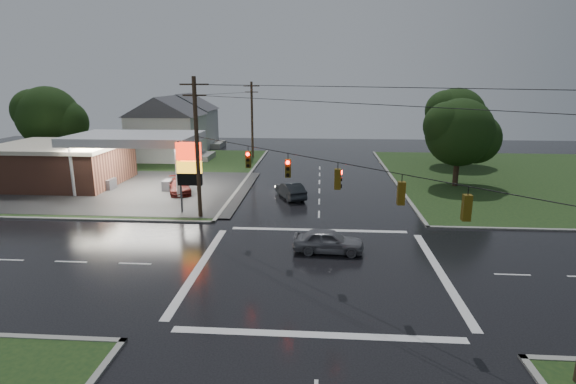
# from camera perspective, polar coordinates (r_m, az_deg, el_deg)

# --- Properties ---
(ground) EXTENTS (120.00, 120.00, 0.00)m
(ground) POSITION_cam_1_polar(r_m,az_deg,el_deg) (26.64, 3.84, -9.72)
(ground) COLOR black
(ground) RESTS_ON ground
(grass_nw) EXTENTS (36.00, 36.00, 0.08)m
(grass_nw) POSITION_cam_1_polar(r_m,az_deg,el_deg) (57.69, -22.77, 2.28)
(grass_nw) COLOR #193216
(grass_nw) RESTS_ON ground
(grass_ne) EXTENTS (36.00, 36.00, 0.08)m
(grass_ne) POSITION_cam_1_polar(r_m,az_deg,el_deg) (57.70, 30.82, 1.38)
(grass_ne) COLOR #193216
(grass_ne) RESTS_ON ground
(gas_station) EXTENTS (26.20, 18.00, 5.60)m
(gas_station) POSITION_cam_1_polar(r_m,az_deg,el_deg) (51.66, -25.80, 3.54)
(gas_station) COLOR #2D2D2D
(gas_station) RESTS_ON ground
(pylon_sign) EXTENTS (2.00, 0.35, 6.00)m
(pylon_sign) POSITION_cam_1_polar(r_m,az_deg,el_deg) (37.04, -12.43, 3.28)
(pylon_sign) COLOR #59595E
(pylon_sign) RESTS_ON ground
(utility_pole_nw) EXTENTS (2.20, 0.32, 11.00)m
(utility_pole_nw) POSITION_cam_1_polar(r_m,az_deg,el_deg) (35.54, -11.47, 5.68)
(utility_pole_nw) COLOR #382619
(utility_pole_nw) RESTS_ON ground
(utility_pole_n) EXTENTS (2.20, 0.32, 10.50)m
(utility_pole_n) POSITION_cam_1_polar(r_m,az_deg,el_deg) (63.32, -4.59, 9.25)
(utility_pole_n) COLOR #382619
(utility_pole_n) RESTS_ON ground
(traffic_signals) EXTENTS (26.87, 26.87, 1.47)m
(traffic_signals) POSITION_cam_1_polar(r_m,az_deg,el_deg) (24.74, 4.13, 4.13)
(traffic_signals) COLOR black
(traffic_signals) RESTS_ON ground
(house_near) EXTENTS (11.05, 8.48, 8.60)m
(house_near) POSITION_cam_1_polar(r_m,az_deg,el_deg) (64.22, -15.09, 7.93)
(house_near) COLOR silver
(house_near) RESTS_ON ground
(house_far) EXTENTS (11.05, 8.48, 8.60)m
(house_far) POSITION_cam_1_polar(r_m,az_deg,el_deg) (75.90, -12.87, 8.94)
(house_far) COLOR silver
(house_far) RESTS_ON ground
(tree_nw_behind) EXTENTS (8.93, 7.60, 10.00)m
(tree_nw_behind) POSITION_cam_1_polar(r_m,az_deg,el_deg) (64.20, -28.03, 8.38)
(tree_nw_behind) COLOR black
(tree_nw_behind) RESTS_ON ground
(tree_ne_near) EXTENTS (7.99, 6.80, 8.98)m
(tree_ne_near) POSITION_cam_1_polar(r_m,az_deg,el_deg) (48.77, 21.12, 7.04)
(tree_ne_near) COLOR black
(tree_ne_near) RESTS_ON ground
(tree_ne_far) EXTENTS (8.46, 7.20, 9.80)m
(tree_ne_far) POSITION_cam_1_polar(r_m,az_deg,el_deg) (61.02, 20.69, 8.90)
(tree_ne_far) COLOR black
(tree_ne_far) RESTS_ON ground
(car_north) EXTENTS (3.30, 4.85, 1.51)m
(car_north) POSITION_cam_1_polar(r_m,az_deg,el_deg) (41.73, 0.32, 0.23)
(car_north) COLOR black
(car_north) RESTS_ON ground
(car_crossing) EXTENTS (4.57, 2.01, 1.53)m
(car_crossing) POSITION_cam_1_polar(r_m,az_deg,el_deg) (28.86, 5.15, -6.20)
(car_crossing) COLOR slate
(car_crossing) RESTS_ON ground
(car_pump) EXTENTS (3.55, 5.20, 1.40)m
(car_pump) POSITION_cam_1_polar(r_m,az_deg,el_deg) (44.84, -13.61, 0.73)
(car_pump) COLOR #541613
(car_pump) RESTS_ON ground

